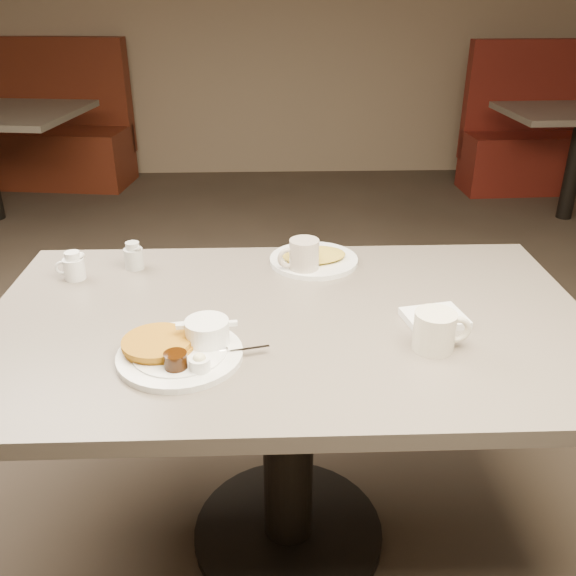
{
  "coord_description": "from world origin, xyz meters",
  "views": [
    {
      "loc": [
        -0.05,
        -1.33,
        1.49
      ],
      "look_at": [
        0.0,
        0.02,
        0.82
      ],
      "focal_mm": 38.41,
      "sensor_mm": 36.0,
      "label": 1
    }
  ],
  "objects_px": {
    "main_plate": "(182,347)",
    "creamer_right": "(134,256)",
    "creamer_left": "(74,267)",
    "coffee_mug_near": "(436,330)",
    "booth_back_left": "(39,134)",
    "diner_table": "(288,374)",
    "coffee_mug_far": "(303,257)",
    "hash_plate": "(314,258)",
    "booth_back_right": "(535,139)"
  },
  "relations": [
    {
      "from": "creamer_right",
      "to": "booth_back_right",
      "type": "bearing_deg",
      "value": 51.15
    },
    {
      "from": "diner_table",
      "to": "creamer_left",
      "type": "relative_size",
      "value": 17.24
    },
    {
      "from": "main_plate",
      "to": "creamer_right",
      "type": "xyz_separation_m",
      "value": [
        -0.19,
        0.48,
        0.01
      ]
    },
    {
      "from": "diner_table",
      "to": "coffee_mug_near",
      "type": "xyz_separation_m",
      "value": [
        0.32,
        -0.16,
        0.22
      ]
    },
    {
      "from": "main_plate",
      "to": "creamer_left",
      "type": "relative_size",
      "value": 3.99
    },
    {
      "from": "diner_table",
      "to": "creamer_right",
      "type": "bearing_deg",
      "value": 144.65
    },
    {
      "from": "main_plate",
      "to": "hash_plate",
      "type": "xyz_separation_m",
      "value": [
        0.33,
        0.5,
        -0.01
      ]
    },
    {
      "from": "creamer_right",
      "to": "hash_plate",
      "type": "relative_size",
      "value": 0.28
    },
    {
      "from": "diner_table",
      "to": "coffee_mug_near",
      "type": "relative_size",
      "value": 11.1
    },
    {
      "from": "creamer_right",
      "to": "booth_back_right",
      "type": "xyz_separation_m",
      "value": [
        2.46,
        3.06,
        -0.38
      ]
    },
    {
      "from": "creamer_left",
      "to": "booth_back_right",
      "type": "bearing_deg",
      "value": 50.07
    },
    {
      "from": "main_plate",
      "to": "coffee_mug_near",
      "type": "relative_size",
      "value": 2.57
    },
    {
      "from": "coffee_mug_far",
      "to": "hash_plate",
      "type": "height_order",
      "value": "coffee_mug_far"
    },
    {
      "from": "diner_table",
      "to": "creamer_right",
      "type": "distance_m",
      "value": 0.57
    },
    {
      "from": "coffee_mug_near",
      "to": "booth_back_right",
      "type": "relative_size",
      "value": 0.11
    },
    {
      "from": "coffee_mug_near",
      "to": "booth_back_left",
      "type": "distance_m",
      "value": 4.44
    },
    {
      "from": "creamer_left",
      "to": "booth_back_right",
      "type": "relative_size",
      "value": 0.07
    },
    {
      "from": "coffee_mug_near",
      "to": "creamer_right",
      "type": "height_order",
      "value": "coffee_mug_near"
    },
    {
      "from": "creamer_left",
      "to": "coffee_mug_near",
      "type": "bearing_deg",
      "value": -23.62
    },
    {
      "from": "creamer_right",
      "to": "booth_back_left",
      "type": "distance_m",
      "value": 3.69
    },
    {
      "from": "booth_back_left",
      "to": "coffee_mug_far",
      "type": "bearing_deg",
      "value": -60.78
    },
    {
      "from": "coffee_mug_far",
      "to": "creamer_right",
      "type": "height_order",
      "value": "coffee_mug_far"
    },
    {
      "from": "hash_plate",
      "to": "booth_back_right",
      "type": "bearing_deg",
      "value": 57.41
    },
    {
      "from": "coffee_mug_near",
      "to": "diner_table",
      "type": "bearing_deg",
      "value": 154.2
    },
    {
      "from": "booth_back_right",
      "to": "creamer_right",
      "type": "bearing_deg",
      "value": -128.85
    },
    {
      "from": "coffee_mug_far",
      "to": "hash_plate",
      "type": "relative_size",
      "value": 0.44
    },
    {
      "from": "diner_table",
      "to": "creamer_left",
      "type": "height_order",
      "value": "creamer_left"
    },
    {
      "from": "coffee_mug_near",
      "to": "coffee_mug_far",
      "type": "bearing_deg",
      "value": 123.36
    },
    {
      "from": "coffee_mug_far",
      "to": "booth_back_right",
      "type": "bearing_deg",
      "value": 57.54
    },
    {
      "from": "coffee_mug_near",
      "to": "hash_plate",
      "type": "distance_m",
      "value": 0.54
    },
    {
      "from": "main_plate",
      "to": "hash_plate",
      "type": "distance_m",
      "value": 0.59
    },
    {
      "from": "diner_table",
      "to": "creamer_left",
      "type": "xyz_separation_m",
      "value": [
        -0.59,
        0.24,
        0.21
      ]
    },
    {
      "from": "coffee_mug_far",
      "to": "diner_table",
      "type": "bearing_deg",
      "value": -101.21
    },
    {
      "from": "coffee_mug_near",
      "to": "booth_back_left",
      "type": "height_order",
      "value": "booth_back_left"
    },
    {
      "from": "booth_back_left",
      "to": "booth_back_right",
      "type": "xyz_separation_m",
      "value": [
        3.89,
        -0.32,
        -0.0
      ]
    },
    {
      "from": "main_plate",
      "to": "booth_back_left",
      "type": "relative_size",
      "value": 0.2
    },
    {
      "from": "creamer_right",
      "to": "hash_plate",
      "type": "distance_m",
      "value": 0.52
    },
    {
      "from": "diner_table",
      "to": "creamer_right",
      "type": "xyz_separation_m",
      "value": [
        -0.43,
        0.31,
        0.21
      ]
    },
    {
      "from": "diner_table",
      "to": "coffee_mug_far",
      "type": "height_order",
      "value": "coffee_mug_far"
    },
    {
      "from": "hash_plate",
      "to": "booth_back_left",
      "type": "relative_size",
      "value": 0.16
    },
    {
      "from": "main_plate",
      "to": "creamer_left",
      "type": "height_order",
      "value": "creamer_left"
    },
    {
      "from": "diner_table",
      "to": "booth_back_left",
      "type": "height_order",
      "value": "booth_back_left"
    },
    {
      "from": "coffee_mug_near",
      "to": "coffee_mug_far",
      "type": "height_order",
      "value": "coffee_mug_far"
    },
    {
      "from": "hash_plate",
      "to": "diner_table",
      "type": "bearing_deg",
      "value": -104.81
    },
    {
      "from": "creamer_left",
      "to": "main_plate",
      "type": "bearing_deg",
      "value": -49.74
    },
    {
      "from": "main_plate",
      "to": "hash_plate",
      "type": "height_order",
      "value": "main_plate"
    },
    {
      "from": "coffee_mug_near",
      "to": "creamer_left",
      "type": "relative_size",
      "value": 1.55
    },
    {
      "from": "creamer_right",
      "to": "booth_back_right",
      "type": "distance_m",
      "value": 3.94
    },
    {
      "from": "booth_back_left",
      "to": "booth_back_right",
      "type": "height_order",
      "value": "same"
    },
    {
      "from": "hash_plate",
      "to": "booth_back_left",
      "type": "distance_m",
      "value": 3.9
    }
  ]
}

